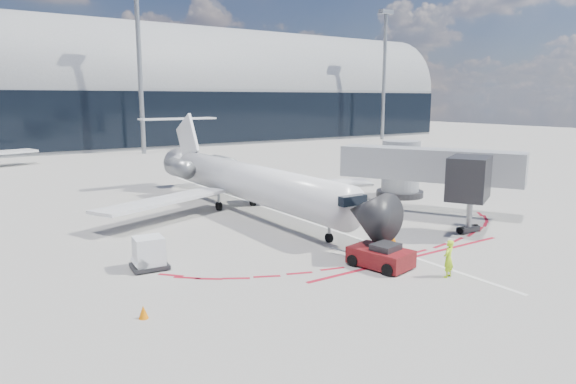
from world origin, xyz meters
TOP-DOWN VIEW (x-y plane):
  - ground at (0.00, 0.00)m, footprint 260.00×260.00m
  - apron_centerline at (0.00, 2.00)m, footprint 0.25×40.00m
  - apron_stop_bar at (0.00, -11.50)m, footprint 14.00×0.25m
  - terminal_building at (0.00, 64.97)m, footprint 150.00×24.15m
  - jet_bridge at (9.79, -3.01)m, footprint 10.03×15.20m
  - light_mast_centre at (5.00, 48.00)m, footprint 0.70×0.70m
  - light_mast_east at (55.00, 48.00)m, footprint 0.70×0.70m
  - regional_jet at (-1.97, 3.50)m, footprint 22.84×28.16m
  - pushback_tug at (-2.56, -11.68)m, footprint 2.56×4.88m
  - ramp_worker at (-0.98, -14.55)m, footprint 0.75×0.58m
  - uld_container at (-12.35, -5.56)m, footprint 1.87×1.64m
  - safety_cone_left at (-14.49, -11.14)m, footprint 0.38×0.38m
  - safety_cone_right at (1.09, -8.94)m, footprint 0.35×0.35m

SIDE VIEW (x-z plane):
  - ground at x=0.00m, z-range 0.00..0.00m
  - apron_centerline at x=0.00m, z-range 0.00..0.01m
  - apron_stop_bar at x=0.00m, z-range 0.00..0.01m
  - safety_cone_right at x=1.09m, z-range 0.00..0.49m
  - safety_cone_left at x=-14.49m, z-range 0.00..0.53m
  - pushback_tug at x=-2.56m, z-range -0.07..1.17m
  - uld_container at x=-12.35m, z-range -0.01..1.62m
  - ramp_worker at x=-0.98m, z-range 0.00..1.81m
  - regional_jet at x=-1.97m, z-range -1.17..5.88m
  - jet_bridge at x=9.79m, z-range 0.56..5.46m
  - terminal_building at x=0.00m, z-range -3.48..20.52m
  - light_mast_centre at x=5.00m, z-range 0.00..25.00m
  - light_mast_east at x=55.00m, z-range 0.00..25.00m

